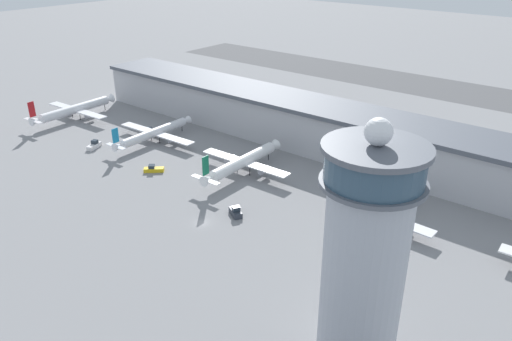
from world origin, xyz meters
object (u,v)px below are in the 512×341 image
(control_tower, at_px, (364,259))
(airplane_gate_delta, at_px, (382,216))
(airplane_gate_charlie, at_px, (243,162))
(service_truck_water, at_px, (236,212))
(airplane_gate_alpha, at_px, (75,109))
(airplane_gate_bravo, at_px, (155,133))
(service_truck_catering, at_px, (94,145))
(service_truck_baggage, at_px, (150,132))
(service_truck_fuel, at_px, (154,169))

(control_tower, relative_size, airplane_gate_delta, 1.15)
(airplane_gate_charlie, height_order, service_truck_water, airplane_gate_charlie)
(airplane_gate_charlie, distance_m, airplane_gate_delta, 54.49)
(control_tower, relative_size, airplane_gate_alpha, 1.16)
(airplane_gate_alpha, height_order, airplane_gate_delta, airplane_gate_alpha)
(airplane_gate_alpha, relative_size, airplane_gate_bravo, 1.07)
(airplane_gate_delta, distance_m, service_truck_catering, 117.06)
(airplane_gate_charlie, height_order, airplane_gate_delta, airplane_gate_charlie)
(airplane_gate_bravo, distance_m, service_truck_baggage, 10.14)
(service_truck_catering, bearing_deg, service_truck_fuel, 0.41)
(airplane_gate_delta, bearing_deg, airplane_gate_alpha, -179.71)
(airplane_gate_bravo, relative_size, service_truck_fuel, 5.91)
(service_truck_baggage, bearing_deg, airplane_gate_charlie, -5.32)
(airplane_gate_bravo, relative_size, service_truck_baggage, 6.09)
(control_tower, relative_size, service_truck_catering, 6.91)
(airplane_gate_charlie, height_order, service_truck_baggage, airplane_gate_charlie)
(airplane_gate_alpha, distance_m, airplane_gate_delta, 152.56)
(control_tower, distance_m, airplane_gate_alpha, 178.66)
(airplane_gate_bravo, bearing_deg, control_tower, -23.60)
(airplane_gate_delta, bearing_deg, airplane_gate_charlie, 177.10)
(control_tower, height_order, airplane_gate_charlie, control_tower)
(control_tower, height_order, service_truck_water, control_tower)
(airplane_gate_alpha, bearing_deg, control_tower, -15.87)
(airplane_gate_delta, xyz_separation_m, service_truck_baggage, (-110.76, 8.00, -2.67))
(airplane_gate_alpha, height_order, service_truck_baggage, airplane_gate_alpha)
(airplane_gate_delta, height_order, service_truck_baggage, airplane_gate_delta)
(airplane_gate_alpha, bearing_deg, service_truck_fuel, -12.05)
(service_truck_catering, bearing_deg, airplane_gate_alpha, 156.92)
(airplane_gate_bravo, bearing_deg, airplane_gate_alpha, -175.35)
(airplane_gate_delta, relative_size, service_truck_water, 7.09)
(service_truck_catering, xyz_separation_m, service_truck_fuel, (35.35, 0.25, -0.20))
(airplane_gate_bravo, height_order, service_truck_water, airplane_gate_bravo)
(service_truck_water, bearing_deg, control_tower, -26.95)
(airplane_gate_delta, distance_m, service_truck_water, 42.91)
(service_truck_catering, bearing_deg, airplane_gate_charlie, 17.32)
(airplane_gate_bravo, xyz_separation_m, service_truck_fuel, (21.71, -19.47, -3.01))
(airplane_gate_charlie, xyz_separation_m, service_truck_fuel, (-26.11, -18.91, -3.72))
(airplane_gate_bravo, xyz_separation_m, service_truck_catering, (-13.64, -19.72, -2.81))
(airplane_gate_charlie, distance_m, service_truck_baggage, 56.70)
(airplane_gate_bravo, bearing_deg, service_truck_fuel, -41.88)
(service_truck_catering, bearing_deg, service_truck_water, -3.40)
(airplane_gate_bravo, xyz_separation_m, service_truck_baggage, (-8.52, 4.69, -2.86))
(airplane_gate_delta, xyz_separation_m, service_truck_fuel, (-80.52, -16.16, -2.82))
(airplane_gate_delta, distance_m, service_truck_baggage, 111.08)
(airplane_gate_alpha, distance_m, service_truck_fuel, 73.74)
(service_truck_water, bearing_deg, airplane_gate_bravo, 159.42)
(airplane_gate_charlie, height_order, service_truck_catering, airplane_gate_charlie)
(service_truck_baggage, bearing_deg, service_truck_fuel, -38.63)
(service_truck_water, bearing_deg, service_truck_catering, 176.60)
(airplane_gate_charlie, relative_size, service_truck_baggage, 6.05)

